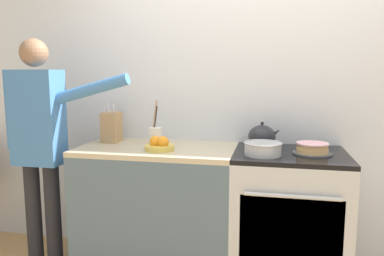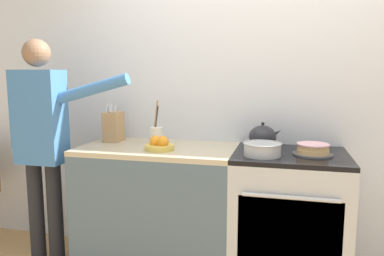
% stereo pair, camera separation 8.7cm
% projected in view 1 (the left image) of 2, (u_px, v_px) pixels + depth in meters
% --- Properties ---
extents(wall_back, '(8.00, 0.04, 2.60)m').
position_uv_depth(wall_back, '(252.00, 94.00, 2.83)').
color(wall_back, silver).
rests_on(wall_back, ground_plane).
extents(counter_cabinet, '(1.12, 0.63, 0.93)m').
position_uv_depth(counter_cabinet, '(158.00, 208.00, 2.76)').
color(counter_cabinet, '#4C6070').
rests_on(counter_cabinet, ground_plane).
extents(stove_range, '(0.75, 0.67, 0.93)m').
position_uv_depth(stove_range, '(288.00, 219.00, 2.57)').
color(stove_range, '#B7BABF').
rests_on(stove_range, ground_plane).
extents(layer_cake, '(0.25, 0.25, 0.07)m').
position_uv_depth(layer_cake, '(312.00, 149.00, 2.45)').
color(layer_cake, '#4C4C51').
rests_on(layer_cake, stove_range).
extents(tea_kettle, '(0.24, 0.19, 0.19)m').
position_uv_depth(tea_kettle, '(262.00, 137.00, 2.65)').
color(tea_kettle, '#232328').
rests_on(tea_kettle, stove_range).
extents(mixing_bowl, '(0.25, 0.25, 0.09)m').
position_uv_depth(mixing_bowl, '(263.00, 149.00, 2.41)').
color(mixing_bowl, '#B7BABF').
rests_on(mixing_bowl, stove_range).
extents(knife_block, '(0.12, 0.15, 0.31)m').
position_uv_depth(knife_block, '(112.00, 127.00, 2.88)').
color(knife_block, tan).
rests_on(knife_block, counter_cabinet).
extents(utensil_crock, '(0.10, 0.10, 0.33)m').
position_uv_depth(utensil_crock, '(155.00, 135.00, 2.77)').
color(utensil_crock, silver).
rests_on(utensil_crock, counter_cabinet).
extents(fruit_bowl, '(0.21, 0.21, 0.10)m').
position_uv_depth(fruit_bowl, '(159.00, 145.00, 2.57)').
color(fruit_bowl, gold).
rests_on(fruit_bowl, counter_cabinet).
extents(person_baker, '(0.94, 0.20, 1.69)m').
position_uv_depth(person_baker, '(40.00, 136.00, 2.66)').
color(person_baker, black).
rests_on(person_baker, ground_plane).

